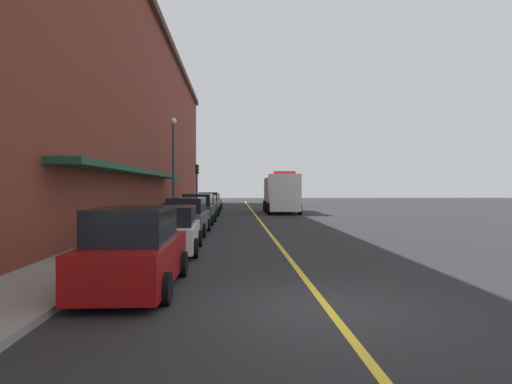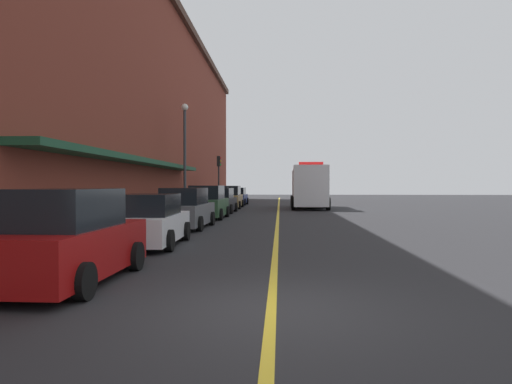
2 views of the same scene
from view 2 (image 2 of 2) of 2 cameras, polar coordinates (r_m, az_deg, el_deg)
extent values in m
plane|color=#232326|center=(32.02, 2.81, -2.52)|extent=(112.00, 112.00, 0.00)
cube|color=gray|center=(32.63, -8.15, -2.33)|extent=(2.40, 70.00, 0.15)
cube|color=gold|center=(32.02, 2.81, -2.52)|extent=(0.16, 70.00, 0.01)
cube|color=maroon|center=(34.37, -21.07, 10.30)|extent=(12.58, 64.00, 15.12)
cube|color=#19472D|center=(24.03, -13.88, 3.71)|extent=(1.20, 22.40, 0.24)
cube|color=maroon|center=(9.66, -22.38, -6.80)|extent=(1.77, 4.28, 0.92)
cube|color=black|center=(9.39, -22.97, -1.91)|extent=(1.58, 2.36, 0.75)
cylinder|color=black|center=(11.26, -23.47, -7.32)|extent=(0.22, 0.64, 0.64)
cylinder|color=black|center=(10.59, -14.87, -7.80)|extent=(0.22, 0.64, 0.64)
cylinder|color=black|center=(8.16, -20.83, -10.44)|extent=(0.22, 0.64, 0.64)
cube|color=silver|center=(14.74, -13.19, -4.34)|extent=(1.90, 4.35, 0.80)
cube|color=black|center=(14.48, -13.41, -1.54)|extent=(1.67, 2.41, 0.66)
cylinder|color=black|center=(16.28, -15.07, -4.75)|extent=(0.24, 0.65, 0.64)
cylinder|color=black|center=(15.86, -8.81, -4.88)|extent=(0.24, 0.65, 0.64)
cylinder|color=black|center=(13.76, -18.24, -5.80)|extent=(0.24, 0.65, 0.64)
cylinder|color=black|center=(13.27, -10.86, -6.02)|extent=(0.24, 0.65, 0.64)
cube|color=#595B60|center=(20.35, -8.80, -2.76)|extent=(1.91, 4.61, 0.88)
cube|color=black|center=(20.09, -8.96, -0.52)|extent=(1.68, 2.55, 0.72)
cylinder|color=black|center=(21.96, -10.26, -3.28)|extent=(0.24, 0.65, 0.64)
cylinder|color=black|center=(21.57, -5.58, -3.34)|extent=(0.24, 0.65, 0.64)
cylinder|color=black|center=(19.24, -12.41, -3.87)|extent=(0.24, 0.65, 0.64)
cylinder|color=black|center=(18.79, -7.10, -3.97)|extent=(0.24, 0.65, 0.64)
cube|color=#2D5133|center=(25.96, -6.08, -1.90)|extent=(1.93, 4.22, 0.94)
cube|color=black|center=(25.73, -6.17, -0.03)|extent=(1.70, 2.34, 0.77)
cylinder|color=black|center=(27.43, -7.50, -2.44)|extent=(0.23, 0.64, 0.64)
cylinder|color=black|center=(27.11, -3.65, -2.47)|extent=(0.23, 0.64, 0.64)
cylinder|color=black|center=(24.90, -8.72, -2.78)|extent=(0.23, 0.64, 0.64)
cylinder|color=black|center=(24.55, -4.49, -2.82)|extent=(0.23, 0.64, 0.64)
cube|color=black|center=(31.20, -4.55, -1.53)|extent=(1.96, 4.33, 0.83)
cube|color=black|center=(30.96, -4.62, -0.14)|extent=(1.71, 2.40, 0.68)
cylinder|color=black|center=(32.67, -5.76, -1.90)|extent=(0.24, 0.65, 0.64)
cylinder|color=black|center=(32.38, -2.56, -1.92)|extent=(0.24, 0.65, 0.64)
cylinder|color=black|center=(30.08, -6.69, -2.14)|extent=(0.24, 0.65, 0.64)
cylinder|color=black|center=(29.76, -3.22, -2.17)|extent=(0.24, 0.65, 0.64)
cube|color=#A5844C|center=(37.25, -3.33, -1.07)|extent=(1.84, 4.91, 0.91)
cube|color=black|center=(36.99, -3.37, 0.21)|extent=(1.64, 2.70, 0.75)
cylinder|color=black|center=(38.88, -4.43, -1.45)|extent=(0.22, 0.64, 0.64)
cylinder|color=black|center=(38.69, -1.74, -1.45)|extent=(0.22, 0.64, 0.64)
cylinder|color=black|center=(35.87, -5.04, -1.64)|extent=(0.22, 0.64, 0.64)
cylinder|color=black|center=(35.67, -2.12, -1.66)|extent=(0.22, 0.64, 0.64)
cube|color=navy|center=(43.38, -2.45, -0.85)|extent=(1.83, 4.48, 0.81)
cube|color=black|center=(43.14, -2.48, 0.11)|extent=(1.63, 2.47, 0.66)
cylinder|color=black|center=(44.87, -3.39, -1.13)|extent=(0.23, 0.64, 0.64)
cylinder|color=black|center=(44.68, -1.11, -1.14)|extent=(0.23, 0.64, 0.64)
cylinder|color=black|center=(42.13, -3.86, -1.26)|extent=(0.23, 0.64, 0.64)
cylinder|color=black|center=(41.93, -1.44, -1.27)|extent=(0.23, 0.64, 0.64)
cube|color=silver|center=(34.13, 6.90, 0.77)|extent=(2.58, 2.23, 3.07)
cube|color=silver|center=(38.20, 6.56, 0.60)|extent=(2.61, 5.37, 2.83)
cube|color=red|center=(34.16, 6.91, 3.55)|extent=(1.80, 0.62, 0.24)
cylinder|color=black|center=(34.33, 9.05, -1.47)|extent=(0.31, 1.00, 1.00)
cylinder|color=black|center=(34.19, 4.72, -1.47)|extent=(0.31, 1.00, 1.00)
cylinder|color=black|center=(37.65, 8.57, -1.26)|extent=(0.31, 1.00, 1.00)
cylinder|color=black|center=(37.52, 4.63, -1.26)|extent=(0.31, 1.00, 1.00)
cylinder|color=black|center=(39.80, 8.30, -1.14)|extent=(0.31, 1.00, 1.00)
cylinder|color=black|center=(39.68, 4.58, -1.14)|extent=(0.31, 1.00, 1.00)
cylinder|color=#4C4C51|center=(21.69, -11.61, -2.39)|extent=(0.07, 0.07, 1.05)
cube|color=black|center=(21.66, -11.62, -0.64)|extent=(0.14, 0.18, 0.28)
cylinder|color=#4C4C51|center=(18.04, -14.67, -3.07)|extent=(0.07, 0.07, 1.05)
cube|color=black|center=(18.01, -14.68, -0.96)|extent=(0.14, 0.18, 0.28)
cylinder|color=#4C4C51|center=(31.24, -7.06, -1.37)|extent=(0.07, 0.07, 1.05)
cube|color=black|center=(31.22, -7.06, -0.16)|extent=(0.14, 0.18, 0.28)
cylinder|color=#4C4C51|center=(40.91, -4.65, -0.83)|extent=(0.07, 0.07, 1.05)
cube|color=black|center=(40.89, -4.65, 0.10)|extent=(0.14, 0.18, 0.28)
cylinder|color=#33383D|center=(29.36, -8.93, 3.79)|extent=(0.18, 0.18, 6.50)
sphere|color=white|center=(29.74, -8.95, 10.49)|extent=(0.44, 0.44, 0.44)
cylinder|color=#232326|center=(40.22, -4.71, 0.81)|extent=(0.14, 0.14, 3.40)
cube|color=black|center=(40.27, -4.72, 3.87)|extent=(0.28, 0.36, 0.90)
sphere|color=red|center=(40.27, -4.49, 4.30)|extent=(0.16, 0.16, 0.16)
sphere|color=gold|center=(40.25, -4.49, 3.87)|extent=(0.16, 0.16, 0.16)
sphere|color=green|center=(40.24, -4.49, 3.45)|extent=(0.16, 0.16, 0.16)
camera|label=1|loc=(2.19, -114.77, 9.48)|focal=29.82mm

